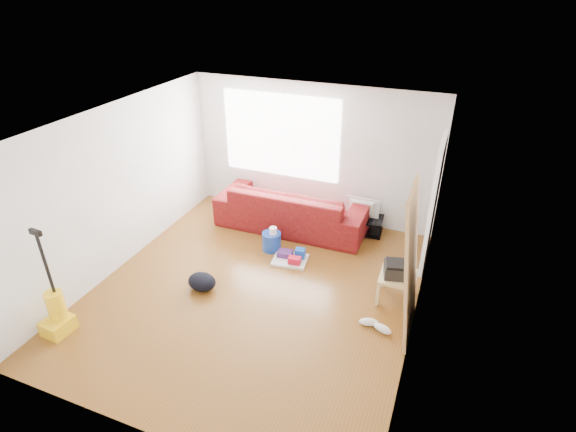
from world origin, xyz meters
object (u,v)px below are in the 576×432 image
at_px(cleaning_tray, 291,258).
at_px(side_table, 398,279).
at_px(tv_stand, 360,224).
at_px(vacuum, 57,314).
at_px(sofa, 292,226).
at_px(backpack, 203,288).
at_px(bucket, 272,249).

bearing_deg(cleaning_tray, side_table, -11.15).
xyz_separation_m(tv_stand, vacuum, (-3.03, -3.90, 0.12)).
xyz_separation_m(sofa, tv_stand, (1.19, 0.27, 0.16)).
height_order(sofa, backpack, sofa).
bearing_deg(cleaning_tray, sofa, 110.38).
distance_m(tv_stand, vacuum, 4.94).
height_order(side_table, cleaning_tray, side_table).
height_order(backpack, vacuum, vacuum).
height_order(side_table, backpack, side_table).
height_order(side_table, vacuum, vacuum).
xyz_separation_m(sofa, backpack, (-0.58, -2.19, 0.00)).
height_order(sofa, tv_stand, sofa).
relative_size(sofa, cleaning_tray, 4.53).
xyz_separation_m(side_table, backpack, (-2.69, -0.81, -0.34)).
bearing_deg(bucket, sofa, 87.18).
xyz_separation_m(backpack, vacuum, (-1.26, -1.44, 0.28)).
relative_size(cleaning_tray, backpack, 1.36).
distance_m(sofa, cleaning_tray, 1.12).
bearing_deg(vacuum, backpack, 52.96).
relative_size(sofa, tv_stand, 3.28).
distance_m(cleaning_tray, vacuum, 3.42).
bearing_deg(bucket, cleaning_tray, -24.80).
bearing_deg(side_table, sofa, 146.75).
bearing_deg(cleaning_tray, vacuum, -130.72).
distance_m(sofa, tv_stand, 1.24).
bearing_deg(vacuum, tv_stand, 56.31).
bearing_deg(backpack, vacuum, -123.39).
bearing_deg(vacuum, sofa, 67.33).
relative_size(side_table, cleaning_tray, 0.86).
relative_size(tv_stand, bucket, 2.58).
bearing_deg(vacuum, side_table, 33.76).
bearing_deg(side_table, tv_stand, 119.03).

